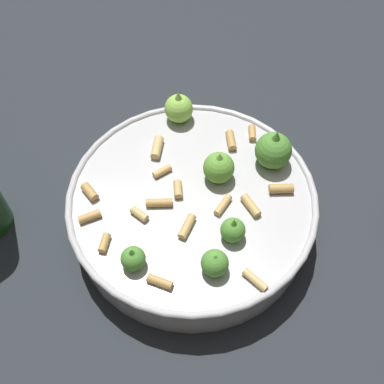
# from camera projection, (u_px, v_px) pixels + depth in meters

# --- Properties ---
(ground_plane) EXTENTS (2.40, 2.40, 0.00)m
(ground_plane) POSITION_uv_depth(u_px,v_px,m) (192.00, 221.00, 0.64)
(ground_plane) COLOR #23282D
(cooking_pan) EXTENTS (0.32, 0.32, 0.12)m
(cooking_pan) POSITION_uv_depth(u_px,v_px,m) (193.00, 206.00, 0.61)
(cooking_pan) COLOR #B7B7BC
(cooking_pan) RESTS_ON ground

